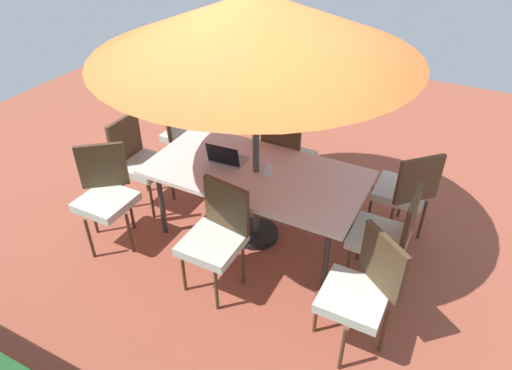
{
  "coord_description": "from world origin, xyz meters",
  "views": [
    {
      "loc": [
        -1.59,
        3.09,
        3.04
      ],
      "look_at": [
        0.0,
        0.0,
        0.62
      ],
      "focal_mm": 32.22,
      "sensor_mm": 36.0,
      "label": 1
    }
  ],
  "objects_px": {
    "patio_umbrella": "(256,25)",
    "cup": "(268,169)",
    "chair_northeast": "(105,192)",
    "chair_southwest": "(405,189)",
    "chair_northwest": "(362,289)",
    "laptop": "(226,158)",
    "chair_east": "(139,159)",
    "dining_table": "(256,176)",
    "chair_southeast": "(182,130)",
    "chair_west": "(388,234)",
    "chair_north": "(216,234)",
    "chair_south": "(287,157)"
  },
  "relations": [
    {
      "from": "dining_table",
      "to": "laptop",
      "type": "bearing_deg",
      "value": -1.32
    },
    {
      "from": "cup",
      "to": "chair_southwest",
      "type": "bearing_deg",
      "value": -148.97
    },
    {
      "from": "chair_east",
      "to": "chair_south",
      "type": "relative_size",
      "value": 1.0
    },
    {
      "from": "dining_table",
      "to": "chair_east",
      "type": "xyz_separation_m",
      "value": [
        1.33,
        0.05,
        -0.17
      ]
    },
    {
      "from": "dining_table",
      "to": "cup",
      "type": "height_order",
      "value": "cup"
    },
    {
      "from": "chair_south",
      "to": "laptop",
      "type": "relative_size",
      "value": 2.91
    },
    {
      "from": "chair_southwest",
      "to": "cup",
      "type": "bearing_deg",
      "value": -14.1
    },
    {
      "from": "chair_east",
      "to": "chair_south",
      "type": "height_order",
      "value": "same"
    },
    {
      "from": "chair_east",
      "to": "laptop",
      "type": "relative_size",
      "value": 2.91
    },
    {
      "from": "chair_north",
      "to": "chair_west",
      "type": "bearing_deg",
      "value": 35.72
    },
    {
      "from": "chair_northwest",
      "to": "chair_southwest",
      "type": "relative_size",
      "value": 1.0
    },
    {
      "from": "chair_southeast",
      "to": "chair_east",
      "type": "height_order",
      "value": "same"
    },
    {
      "from": "chair_northeast",
      "to": "laptop",
      "type": "relative_size",
      "value": 2.91
    },
    {
      "from": "chair_east",
      "to": "cup",
      "type": "bearing_deg",
      "value": -88.66
    },
    {
      "from": "patio_umbrella",
      "to": "chair_northwest",
      "type": "xyz_separation_m",
      "value": [
        -1.23,
        0.73,
        -1.52
      ]
    },
    {
      "from": "chair_northwest",
      "to": "cup",
      "type": "relative_size",
      "value": 8.29
    },
    {
      "from": "chair_east",
      "to": "chair_south",
      "type": "distance_m",
      "value": 1.53
    },
    {
      "from": "patio_umbrella",
      "to": "chair_east",
      "type": "bearing_deg",
      "value": 2.15
    },
    {
      "from": "patio_umbrella",
      "to": "cup",
      "type": "xyz_separation_m",
      "value": [
        -0.12,
        0.01,
        -1.24
      ]
    },
    {
      "from": "chair_north",
      "to": "chair_southwest",
      "type": "xyz_separation_m",
      "value": [
        -1.24,
        -1.36,
        0.0
      ]
    },
    {
      "from": "chair_west",
      "to": "laptop",
      "type": "height_order",
      "value": "laptop"
    },
    {
      "from": "chair_west",
      "to": "chair_southwest",
      "type": "bearing_deg",
      "value": -178.87
    },
    {
      "from": "dining_table",
      "to": "chair_north",
      "type": "bearing_deg",
      "value": 89.31
    },
    {
      "from": "chair_northwest",
      "to": "chair_southeast",
      "type": "distance_m",
      "value": 2.89
    },
    {
      "from": "chair_north",
      "to": "laptop",
      "type": "xyz_separation_m",
      "value": [
        0.31,
        -0.7,
        0.27
      ]
    },
    {
      "from": "chair_southeast",
      "to": "chair_west",
      "type": "bearing_deg",
      "value": -147.76
    },
    {
      "from": "laptop",
      "to": "chair_west",
      "type": "bearing_deg",
      "value": 173.98
    },
    {
      "from": "chair_northeast",
      "to": "chair_east",
      "type": "height_order",
      "value": "same"
    },
    {
      "from": "chair_east",
      "to": "cup",
      "type": "distance_m",
      "value": 1.48
    },
    {
      "from": "chair_south",
      "to": "dining_table",
      "type": "bearing_deg",
      "value": 95.15
    },
    {
      "from": "chair_southwest",
      "to": "chair_south",
      "type": "xyz_separation_m",
      "value": [
        1.23,
        -0.02,
        0.0
      ]
    },
    {
      "from": "chair_east",
      "to": "cup",
      "type": "height_order",
      "value": "chair_east"
    },
    {
      "from": "patio_umbrella",
      "to": "laptop",
      "type": "relative_size",
      "value": 7.61
    },
    {
      "from": "patio_umbrella",
      "to": "cup",
      "type": "height_order",
      "value": "patio_umbrella"
    },
    {
      "from": "chair_northwest",
      "to": "chair_northeast",
      "type": "distance_m",
      "value": 2.46
    },
    {
      "from": "cup",
      "to": "chair_northeast",
      "type": "bearing_deg",
      "value": 26.02
    },
    {
      "from": "chair_northeast",
      "to": "chair_east",
      "type": "bearing_deg",
      "value": 60.83
    },
    {
      "from": "dining_table",
      "to": "laptop",
      "type": "relative_size",
      "value": 5.88
    },
    {
      "from": "chair_northwest",
      "to": "chair_southeast",
      "type": "xyz_separation_m",
      "value": [
        2.53,
        -1.39,
        0.0
      ]
    },
    {
      "from": "laptop",
      "to": "chair_north",
      "type": "bearing_deg",
      "value": 109.24
    },
    {
      "from": "chair_south",
      "to": "chair_north",
      "type": "bearing_deg",
      "value": 94.98
    },
    {
      "from": "chair_north",
      "to": "chair_southeast",
      "type": "relative_size",
      "value": 1.0
    },
    {
      "from": "dining_table",
      "to": "chair_northeast",
      "type": "relative_size",
      "value": 2.02
    },
    {
      "from": "chair_northeast",
      "to": "chair_north",
      "type": "relative_size",
      "value": 1.0
    },
    {
      "from": "chair_north",
      "to": "chair_east",
      "type": "xyz_separation_m",
      "value": [
        1.33,
        -0.65,
        0.0
      ]
    },
    {
      "from": "chair_northwest",
      "to": "laptop",
      "type": "distance_m",
      "value": 1.73
    },
    {
      "from": "chair_east",
      "to": "chair_southwest",
      "type": "bearing_deg",
      "value": -74.86
    },
    {
      "from": "chair_southeast",
      "to": "chair_east",
      "type": "bearing_deg",
      "value": 135.31
    },
    {
      "from": "chair_northeast",
      "to": "chair_southwest",
      "type": "distance_m",
      "value": 2.8
    },
    {
      "from": "dining_table",
      "to": "laptop",
      "type": "distance_m",
      "value": 0.33
    }
  ]
}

